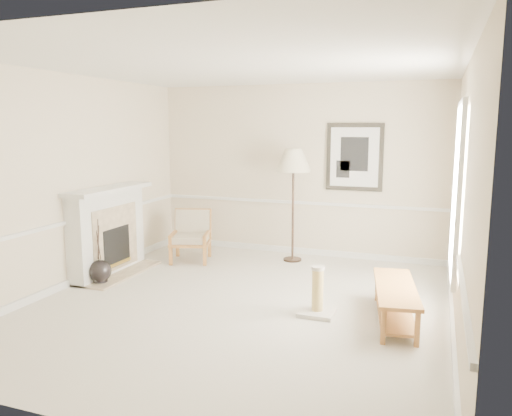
{
  "coord_description": "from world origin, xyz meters",
  "views": [
    {
      "loc": [
        2.24,
        -5.5,
        2.19
      ],
      "look_at": [
        -0.03,
        0.7,
        1.11
      ],
      "focal_mm": 35.0,
      "sensor_mm": 36.0,
      "label": 1
    }
  ],
  "objects": [
    {
      "name": "floor_vase",
      "position": [
        -2.15,
        0.11,
        0.17
      ],
      "size": [
        0.32,
        0.32,
        0.93
      ],
      "rotation": [
        0.0,
        0.0,
        0.41
      ],
      "color": "black",
      "rests_on": "ground"
    },
    {
      "name": "scratching_post",
      "position": [
        0.99,
        0.02,
        0.18
      ],
      "size": [
        0.41,
        0.41,
        0.58
      ],
      "rotation": [
        0.0,
        0.0,
        -0.0
      ],
      "color": "beige",
      "rests_on": "ground"
    },
    {
      "name": "fireplace",
      "position": [
        -2.34,
        0.6,
        0.64
      ],
      "size": [
        0.64,
        1.64,
        1.31
      ],
      "color": "white",
      "rests_on": "ground"
    },
    {
      "name": "floor_lamp",
      "position": [
        0.06,
        2.24,
        1.61
      ],
      "size": [
        0.66,
        0.66,
        1.84
      ],
      "rotation": [
        0.0,
        0.0,
        0.16
      ],
      "color": "black",
      "rests_on": "ground"
    },
    {
      "name": "room",
      "position": [
        0.14,
        0.08,
        1.87
      ],
      "size": [
        5.04,
        5.54,
        2.92
      ],
      "color": "beige",
      "rests_on": "ground"
    },
    {
      "name": "armchair",
      "position": [
        -1.55,
        1.74,
        0.44
      ],
      "size": [
        0.79,
        0.82,
        0.83
      ],
      "rotation": [
        0.0,
        0.0,
        0.3
      ],
      "color": "#A77B36",
      "rests_on": "ground"
    },
    {
      "name": "bench",
      "position": [
        1.87,
        0.13,
        0.28
      ],
      "size": [
        0.66,
        1.5,
        0.41
      ],
      "rotation": [
        0.0,
        0.0,
        0.16
      ],
      "color": "#A77B36",
      "rests_on": "ground"
    },
    {
      "name": "ground",
      "position": [
        0.0,
        0.0,
        0.0
      ],
      "size": [
        5.5,
        5.5,
        0.0
      ],
      "primitive_type": "plane",
      "color": "silver",
      "rests_on": "ground"
    }
  ]
}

